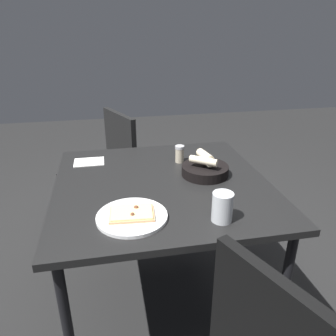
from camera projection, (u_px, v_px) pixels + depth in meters
The scene contains 8 objects.
ground at pixel (163, 300), 1.85m from camera, with size 8.00×8.00×0.00m, color black.
dining_table at pixel (162, 194), 1.58m from camera, with size 1.00×1.00×0.75m.
pizza_plate at pixel (132, 216), 1.26m from camera, with size 0.28×0.28×0.04m.
bread_basket at pixel (205, 168), 1.61m from camera, with size 0.23×0.23×0.11m.
beer_glass at pixel (222, 208), 1.23m from camera, with size 0.08×0.08×0.12m.
pepper_shaker at pixel (180, 155), 1.76m from camera, with size 0.05×0.05×0.09m.
napkin at pixel (89, 162), 1.77m from camera, with size 0.16×0.12×0.00m.
chair_near at pixel (107, 167), 2.32m from camera, with size 0.58×0.58×0.88m.
Camera 1 is at (0.24, 1.37, 1.44)m, focal length 34.80 mm.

